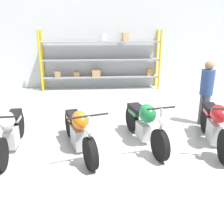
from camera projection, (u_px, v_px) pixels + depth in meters
name	position (u px, v px, depth m)	size (l,w,h in m)	color
ground_plane	(113.00, 150.00, 5.14)	(30.00, 30.00, 0.00)	#B2B7B7
back_wall	(102.00, 43.00, 10.11)	(30.00, 0.08, 3.60)	silver
shelving_rack	(102.00, 60.00, 9.97)	(4.74, 0.63, 2.31)	gold
motorcycle_silver	(10.00, 131.00, 4.97)	(0.71, 2.02, 0.99)	black
motorcycle_orange	(79.00, 131.00, 5.00)	(0.95, 2.04, 1.00)	black
motorcycle_green	(144.00, 123.00, 5.30)	(0.70, 2.06, 1.04)	black
motorcycle_red	(215.00, 124.00, 5.22)	(0.67, 2.09, 1.05)	black
person_browsing	(207.00, 88.00, 6.24)	(0.41, 0.41, 1.64)	#595960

